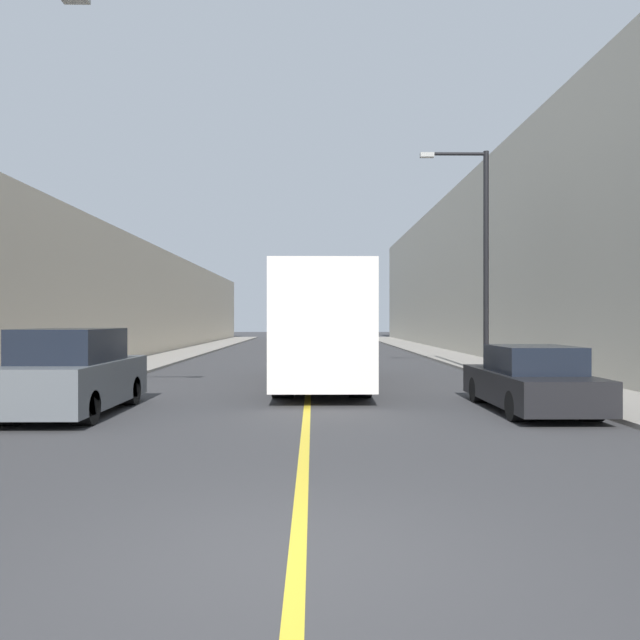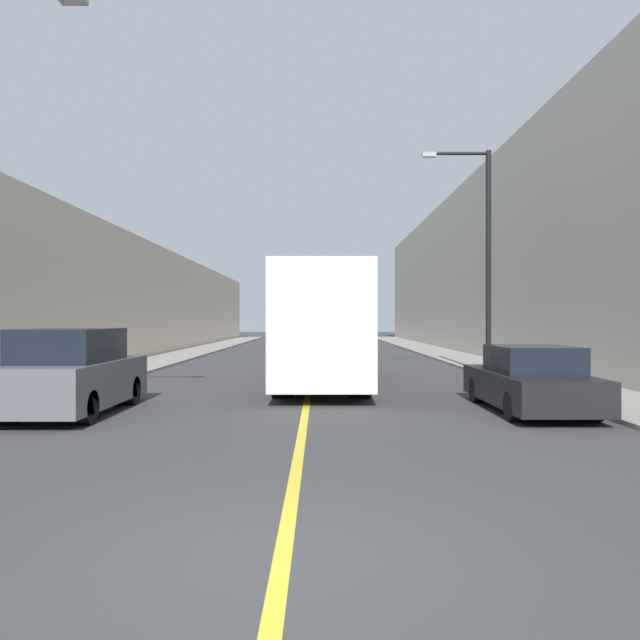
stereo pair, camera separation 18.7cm
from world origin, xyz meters
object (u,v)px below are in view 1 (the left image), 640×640
Objects in this scene: bus at (320,325)px; parked_suv_left at (73,375)px; street_lamp_right at (481,248)px; car_right_near at (531,381)px.

bus is 8.18m from parked_suv_left.
parked_suv_left is at bearing -140.78° from street_lamp_right.
street_lamp_right reaches higher than car_right_near.
street_lamp_right is (5.92, 3.20, 2.82)m from bus.
street_lamp_right reaches higher than parked_suv_left.
car_right_near is 0.58× the size of street_lamp_right.
street_lamp_right reaches higher than bus.
street_lamp_right is (1.28, 8.89, 4.03)m from car_right_near.
street_lamp_right is (11.33, 9.25, 3.84)m from parked_suv_left.
parked_suv_left is 0.99× the size of car_right_near.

